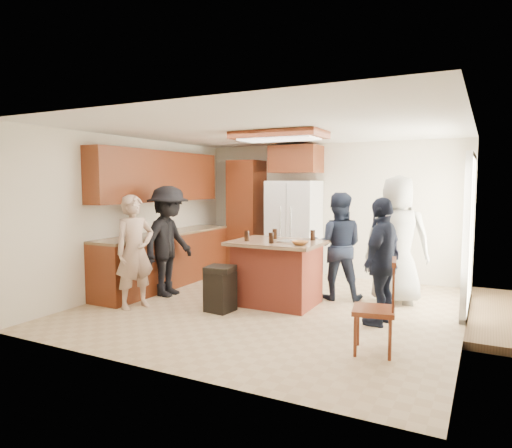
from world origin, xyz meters
The scene contains 12 objects.
person_front_left centered at (-1.71, -0.91, 0.80)m, with size 0.58×0.43×1.60m, color tan.
person_behind_left centered at (0.68, 0.87, 0.81)m, with size 0.79×0.49×1.62m, color #192133.
person_behind_right centered at (1.52, 1.03, 0.94)m, with size 0.92×0.60×1.88m, color gray.
person_side_right centered at (1.54, -0.08, 0.80)m, with size 0.93×0.48×1.59m, color #1A2034.
person_counter centered at (-1.73, -0.12, 0.86)m, with size 1.11×0.52×1.72m, color black.
left_cabinetry centered at (-2.24, 0.40, 0.96)m, with size 0.64×3.00×2.30m.
back_wall_units centered at (-1.33, 2.20, 1.38)m, with size 1.80×0.60×2.45m.
refrigerator centered at (-0.55, 2.12, 0.90)m, with size 0.90×0.76×1.80m.
kitchen_island centered at (-0.01, 0.19, 0.47)m, with size 1.28×1.03×0.93m.
island_items centered at (0.20, 0.09, 0.97)m, with size 0.98×0.70×0.15m.
trash_bin centered at (-0.55, -0.51, 0.32)m, with size 0.41×0.41×0.63m.
spindle_chair centered at (1.70, -1.10, 0.45)m, with size 0.49×0.49×0.99m.
Camera 1 is at (2.70, -5.78, 1.78)m, focal length 32.00 mm.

